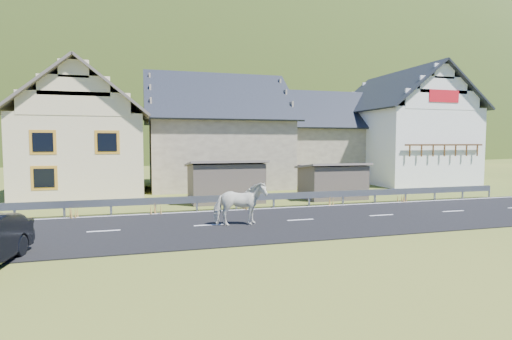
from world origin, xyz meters
name	(u,v)px	position (x,y,z in m)	size (l,w,h in m)	color
ground	(300,221)	(0.00, 0.00, 0.00)	(160.00, 160.00, 0.00)	#3E501C
road	(300,220)	(0.00, 0.00, 0.02)	(60.00, 7.00, 0.04)	black
lane_markings	(300,220)	(0.00, 0.00, 0.04)	(60.00, 6.60, 0.01)	silver
guardrail	(274,197)	(0.00, 3.68, 0.56)	(28.10, 0.09, 0.75)	#93969B
shed_left	(225,182)	(-2.00, 6.50, 1.10)	(4.30, 3.30, 2.40)	#65574C
shed_right	(332,182)	(4.50, 6.00, 1.00)	(3.80, 2.90, 2.20)	#65574C
house_cream	(87,127)	(-10.00, 12.00, 4.36)	(7.80, 9.80, 8.30)	beige
house_stone_a	(216,126)	(-1.00, 15.00, 4.63)	(10.80, 9.80, 8.90)	#ADA48A
house_stone_b	(322,133)	(9.00, 17.00, 4.24)	(9.80, 8.80, 8.10)	#ADA48A
house_white	(401,123)	(15.00, 14.00, 5.06)	(8.80, 10.80, 9.70)	white
mountain	(169,191)	(5.00, 180.00, -20.00)	(440.00, 280.00, 260.00)	#20320F
horse	(240,204)	(-2.79, -0.40, 0.92)	(2.09, 0.95, 1.76)	silver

